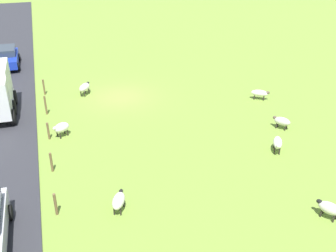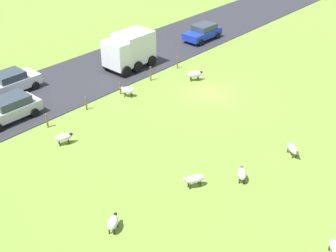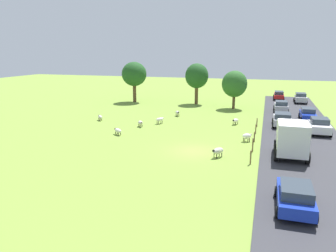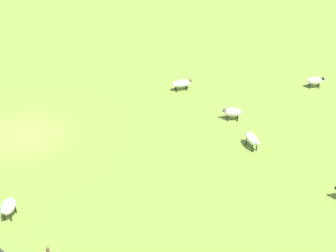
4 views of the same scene
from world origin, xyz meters
The scene contains 6 objects.
ground_plane centered at (0.00, 0.00, 0.00)m, with size 160.00×160.00×0.00m, color olive.
sheep_0 centered at (-8.16, 7.56, 0.49)m, with size 0.98×1.08×0.74m.
sheep_2 centered at (-6.49, 9.82, 0.54)m, with size 0.97×1.24×0.78m.
sheep_3 centered at (-9.07, 3.31, 0.47)m, with size 1.21×1.03×0.70m.
sheep_4 centered at (4.36, 4.60, 0.56)m, with size 1.07×0.94×0.84m.
sheep_6 centered at (-14.52, 9.38, 0.47)m, with size 1.01×1.03×0.70m.
Camera 4 is at (12.70, 20.08, 14.90)m, focal length 54.80 mm.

